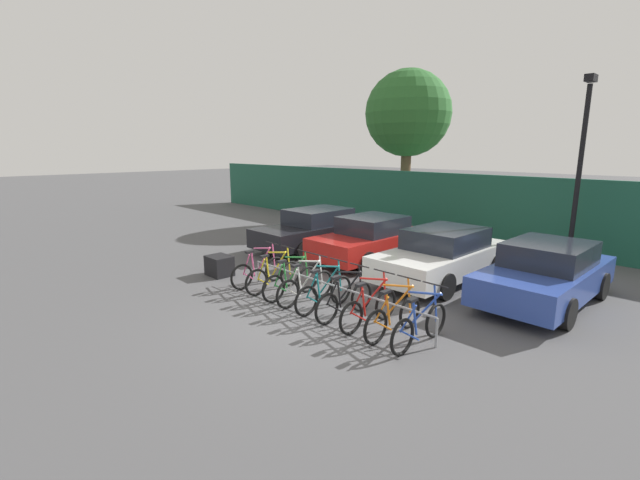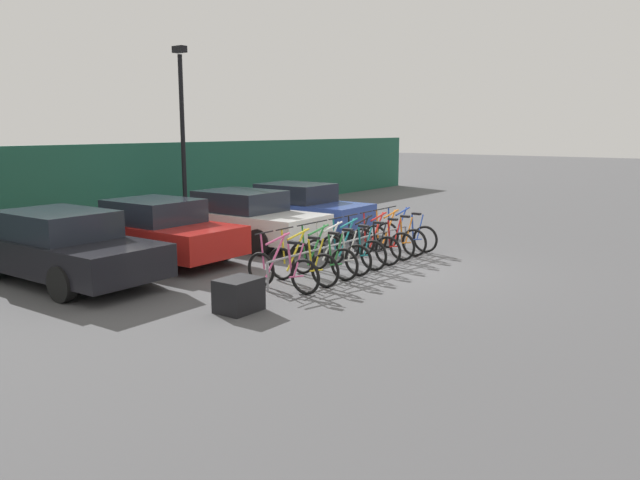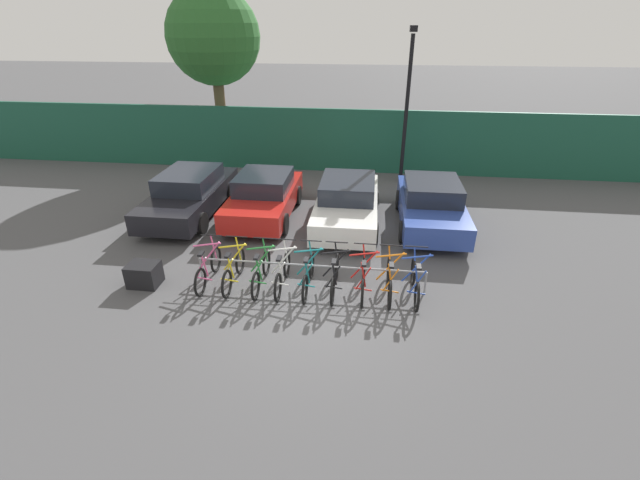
{
  "view_description": "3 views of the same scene",
  "coord_description": "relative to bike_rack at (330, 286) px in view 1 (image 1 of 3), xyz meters",
  "views": [
    {
      "loc": [
        6.03,
        -5.66,
        3.45
      ],
      "look_at": [
        -1.49,
        1.58,
        1.21
      ],
      "focal_mm": 24.0,
      "sensor_mm": 36.0,
      "label": 1
    },
    {
      "loc": [
        -11.35,
        -6.61,
        2.95
      ],
      "look_at": [
        -1.22,
        0.7,
        0.72
      ],
      "focal_mm": 35.0,
      "sensor_mm": 36.0,
      "label": 2
    },
    {
      "loc": [
        1.02,
        -7.76,
        5.56
      ],
      "look_at": [
        -0.01,
        0.7,
        1.21
      ],
      "focal_mm": 24.0,
      "sensor_mm": 36.0,
      "label": 3
    }
  ],
  "objects": [
    {
      "name": "bicycle_green",
      "position": [
        -1.13,
        -0.15,
        -0.13
      ],
      "size": [
        0.68,
        1.71,
        1.05
      ],
      "rotation": [
        0.0,
        0.0,
        0.02
      ],
      "color": "black",
      "rests_on": "ground"
    },
    {
      "name": "bicycle_orange",
      "position": [
        1.83,
        -0.15,
        -0.13
      ],
      "size": [
        0.68,
        1.71,
        1.05
      ],
      "rotation": [
        0.0,
        0.0,
        -0.07
      ],
      "color": "black",
      "rests_on": "ground"
    },
    {
      "name": "hoarding_wall",
      "position": [
        0.24,
        8.82,
        0.76
      ],
      "size": [
        36.0,
        0.16,
        2.52
      ],
      "primitive_type": "cube",
      "color": "#19513D",
      "rests_on": "ground"
    },
    {
      "name": "bicycle_yellow",
      "position": [
        -1.79,
        -0.15,
        -0.13
      ],
      "size": [
        0.68,
        1.71,
        1.05
      ],
      "rotation": [
        0.0,
        0.0,
        0.05
      ],
      "color": "black",
      "rests_on": "ground"
    },
    {
      "name": "car_blue",
      "position": [
        3.13,
        3.77,
        0.19
      ],
      "size": [
        1.91,
        4.21,
        1.4
      ],
      "color": "#2D479E",
      "rests_on": "ground"
    },
    {
      "name": "bicycle_red",
      "position": [
        1.24,
        -0.15,
        -0.13
      ],
      "size": [
        0.68,
        1.71,
        1.05
      ],
      "rotation": [
        0.0,
        0.0,
        -0.04
      ],
      "color": "black",
      "rests_on": "ground"
    },
    {
      "name": "bicycle_white",
      "position": [
        -0.62,
        -0.15,
        -0.13
      ],
      "size": [
        0.68,
        1.71,
        1.05
      ],
      "rotation": [
        0.0,
        0.0,
        0.01
      ],
      "color": "black",
      "rests_on": "ground"
    },
    {
      "name": "tree_behind_hoarding",
      "position": [
        -5.55,
        10.62,
        4.48
      ],
      "size": [
        3.9,
        3.9,
        6.97
      ],
      "color": "brown",
      "rests_on": "ground"
    },
    {
      "name": "cargo_crate",
      "position": [
        -3.88,
        -0.43,
        -0.23
      ],
      "size": [
        0.7,
        0.56,
        0.55
      ],
      "primitive_type": "cube",
      "color": "black",
      "rests_on": "ground"
    },
    {
      "name": "car_white",
      "position": [
        0.63,
        3.63,
        0.19
      ],
      "size": [
        1.91,
        4.4,
        1.4
      ],
      "color": "silver",
      "rests_on": "ground"
    },
    {
      "name": "ground_plane",
      "position": [
        0.24,
        -0.68,
        -0.5
      ],
      "size": [
        120.0,
        120.0,
        0.0
      ],
      "primitive_type": "plane",
      "color": "#4C4C4F"
    },
    {
      "name": "car_black",
      "position": [
        -4.41,
        3.77,
        0.19
      ],
      "size": [
        1.91,
        4.57,
        1.4
      ],
      "color": "black",
      "rests_on": "ground"
    },
    {
      "name": "bicycle_teal",
      "position": [
        -0.02,
        -0.15,
        -0.13
      ],
      "size": [
        0.68,
        1.71,
        1.05
      ],
      "rotation": [
        0.0,
        0.0,
        0.03
      ],
      "color": "black",
      "rests_on": "ground"
    },
    {
      "name": "lamp_post",
      "position": [
        2.46,
        7.83,
        2.58
      ],
      "size": [
        0.24,
        0.44,
        5.47
      ],
      "color": "black",
      "rests_on": "ground"
    },
    {
      "name": "car_red",
      "position": [
        -2.0,
        3.84,
        0.19
      ],
      "size": [
        1.91,
        4.04,
        1.4
      ],
      "color": "red",
      "rests_on": "ground"
    },
    {
      "name": "bicycle_blue",
      "position": [
        2.4,
        -0.15,
        -0.13
      ],
      "size": [
        0.68,
        1.71,
        1.05
      ],
      "rotation": [
        0.0,
        0.0,
        0.0
      ],
      "color": "black",
      "rests_on": "ground"
    },
    {
      "name": "bicycle_pink",
      "position": [
        -2.4,
        -0.15,
        -0.13
      ],
      "size": [
        0.68,
        1.71,
        1.05
      ],
      "rotation": [
        0.0,
        0.0,
        -0.04
      ],
      "color": "black",
      "rests_on": "ground"
    },
    {
      "name": "bike_rack",
      "position": [
        0.0,
        0.0,
        0.0
      ],
      "size": [
        5.35,
        0.04,
        0.57
      ],
      "color": "gray",
      "rests_on": "ground"
    },
    {
      "name": "bicycle_black",
      "position": [
        0.59,
        -0.15,
        -0.13
      ],
      "size": [
        0.68,
        1.71,
        1.05
      ],
      "rotation": [
        0.0,
        0.0,
        -0.06
      ],
      "color": "black",
      "rests_on": "ground"
    }
  ]
}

